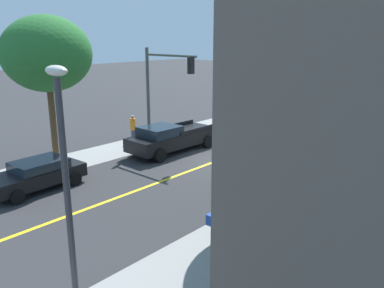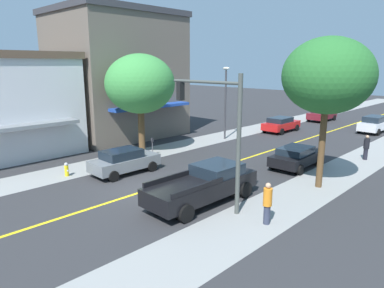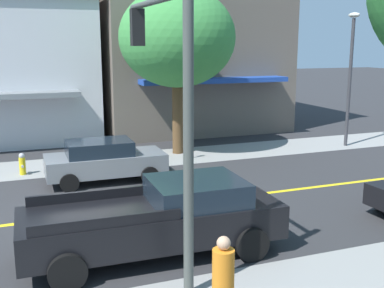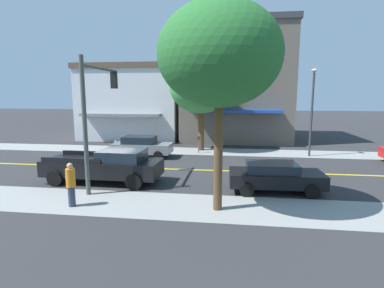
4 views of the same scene
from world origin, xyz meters
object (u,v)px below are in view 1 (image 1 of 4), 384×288
Objects in this scene: pedestrian_orange_shirt at (133,128)px; street_tree_right_corner at (47,54)px; street_tree_left_near at (294,88)px; parking_meter at (258,193)px; fire_hydrant at (326,163)px; grey_sedan_left_curb at (265,161)px; black_pickup_truck at (171,138)px; black_sedan_right_curb at (37,174)px; street_lamp at (65,171)px; traffic_light_mast at (161,84)px.

street_tree_right_corner is at bearing -101.38° from pedestrian_orange_shirt.
pedestrian_orange_shirt is at bearing -16.02° from street_tree_left_near.
parking_meter is 12.82m from pedestrian_orange_shirt.
fire_hydrant is 3.44m from grey_sedan_left_curb.
grey_sedan_left_curb is at bearing -49.62° from street_tree_left_near.
pedestrian_orange_shirt reaches higher than fire_hydrant.
street_tree_right_corner is (13.07, 2.05, 0.83)m from street_tree_left_near.
parking_meter is 0.21× the size of black_pickup_truck.
parking_meter is 0.30× the size of black_sedan_right_curb.
street_lamp reaches higher than pedestrian_orange_shirt.
black_sedan_right_curb is at bearing 51.75° from fire_hydrant.
parking_meter is 10.17m from black_sedan_right_curb.
pedestrian_orange_shirt is (2.75, 0.04, -3.15)m from traffic_light_mast.
parking_meter is (-11.77, -2.10, -5.12)m from street_tree_right_corner.
traffic_light_mast is at bearing -22.27° from parking_meter.
street_lamp reaches higher than traffic_light_mast.
pedestrian_orange_shirt is (12.13, -12.12, -2.97)m from street_lamp.
grey_sedan_left_curb is (1.99, -12.24, -3.13)m from street_lamp.
black_sedan_right_curb is 11.05m from grey_sedan_left_curb.
black_pickup_truck reaches higher than grey_sedan_left_curb.
street_lamp is (-11.66, 6.19, -2.06)m from street_tree_right_corner.
pedestrian_orange_shirt is (0.46, -5.94, -5.02)m from street_tree_right_corner.
street_tree_right_corner reaches higher than pedestrian_orange_shirt.
pedestrian_orange_shirt is (10.13, 0.11, 0.17)m from grey_sedan_left_curb.
traffic_light_mast is 1.46× the size of grey_sedan_left_curb.
grey_sedan_left_curb is 0.70× the size of black_pickup_truck.
street_tree_right_corner reaches higher than black_pickup_truck.
parking_meter is at bearing 114.98° from black_sedan_right_curb.
black_sedan_right_curb is 1.03× the size of grey_sedan_left_curb.
traffic_light_mast is at bearing -88.80° from grey_sedan_left_curb.
parking_meter is 4.47m from grey_sedan_left_curb.
street_lamp is 1.49× the size of grey_sedan_left_curb.
fire_hydrant is 9.08m from black_pickup_truck.
street_tree_right_corner is 6.13× the size of parking_meter.
parking_meter is at bearing -22.27° from traffic_light_mast.
fire_hydrant is at bearing 139.56° from black_sedan_right_curb.
street_tree_right_corner is 4.38× the size of pedestrian_orange_shirt.
traffic_light_mast is at bearing -14.93° from pedestrian_orange_shirt.
street_tree_left_near reaches higher than black_sedan_right_curb.
fire_hydrant is at bearing 16.78° from traffic_light_mast.
black_pickup_truck is at bearing -15.52° from pedestrian_orange_shirt.
parking_meter is 0.21× the size of street_lamp.
street_lamp is 12.79m from grey_sedan_left_curb.
fire_hydrant is (-11.68, -8.81, -5.57)m from street_tree_right_corner.
pedestrian_orange_shirt is at bearing -85.54° from street_tree_right_corner.
street_tree_left_near is 1.67× the size of black_sedan_right_curb.
fire_hydrant is 0.14× the size of black_pickup_truck.
grey_sedan_left_curb is (3.40, -4.00, -4.36)m from street_tree_left_near.
black_sedan_right_curb is (10.35, 4.60, -4.41)m from street_tree_left_near.
black_pickup_truck is (10.00, -3.91, -4.25)m from street_tree_left_near.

